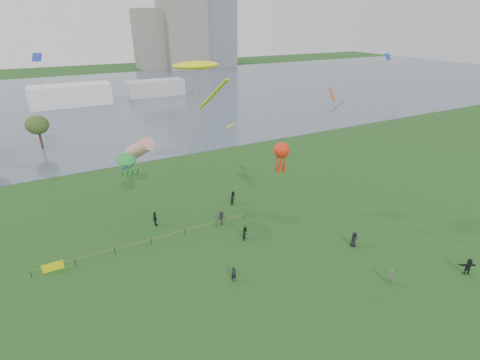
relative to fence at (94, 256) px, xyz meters
name	(u,v)px	position (x,y,z in m)	size (l,w,h in m)	color
ground_plane	(290,301)	(15.13, -14.42, -0.55)	(400.00, 400.00, 0.00)	#143C13
lake	(112,98)	(15.13, 85.58, -0.53)	(400.00, 120.00, 0.08)	slate
building_mid	(182,28)	(61.13, 147.58, 18.45)	(20.00, 20.00, 38.00)	gray
building_low	(152,39)	(47.13, 153.58, 13.45)	(16.00, 18.00, 28.00)	gray
pavilion_left	(71,95)	(3.13, 80.58, 2.45)	(22.00, 8.00, 6.00)	white
pavilion_right	(156,88)	(29.13, 83.58, 1.95)	(18.00, 7.00, 5.00)	silver
fence	(94,256)	(0.00, 0.00, 0.00)	(24.07, 0.07, 1.05)	black
kite_flyer	(391,278)	(24.89, -17.05, 0.28)	(0.61, 0.40, 1.67)	#565A5D
spectator_a	(245,233)	(16.07, -3.97, 0.31)	(0.84, 0.65, 1.73)	black
spectator_b	(221,218)	(14.93, 0.20, 0.37)	(1.20, 0.69, 1.85)	black
spectator_c	(155,219)	(7.59, 3.74, 0.40)	(1.12, 0.47, 1.92)	black
spectator_d	(354,239)	(26.28, -10.67, 0.34)	(0.87, 0.57, 1.78)	black
spectator_e	(468,266)	(32.98, -19.46, 0.34)	(1.66, 0.53, 1.79)	black
spectator_f	(234,274)	(11.73, -9.69, 0.26)	(0.59, 0.39, 1.63)	black
spectator_g	(233,198)	(18.61, 4.27, 0.42)	(0.95, 0.74, 1.95)	black
kite_stingray	(196,66)	(13.37, 2.12, 18.28)	(5.12, 10.07, 19.31)	#3F3F42
kite_windsock	(139,149)	(7.36, 7.14, 8.46)	(4.18, 6.26, 10.88)	#3F3F42
kite_creature	(126,160)	(5.36, 4.86, 8.24)	(6.86, 6.78, 9.23)	#3F3F42
kite_octopus	(281,151)	(22.85, -0.51, 8.11)	(7.23, 4.88, 9.76)	#3F3F42
kite_delta	(335,106)	(22.84, -8.86, 15.34)	(3.46, 12.19, 17.46)	#3F3F42
small_kites	(197,23)	(14.24, 3.51, 22.33)	(44.84, 9.81, 12.86)	#1933B2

